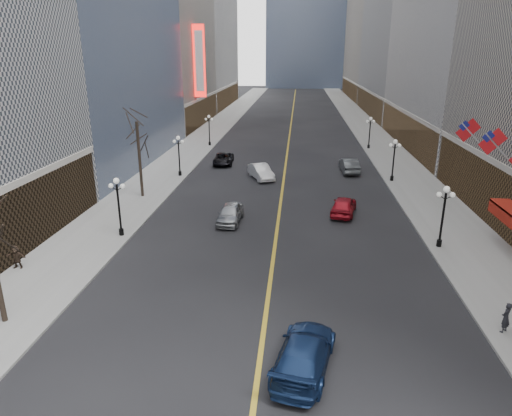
% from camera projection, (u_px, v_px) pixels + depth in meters
% --- Properties ---
extents(sidewalk_east, '(6.00, 230.00, 0.15)m').
position_uv_depth(sidewalk_east, '(379.00, 144.00, 70.42)').
color(sidewalk_east, gray).
rests_on(sidewalk_east, ground).
extents(sidewalk_west, '(6.00, 230.00, 0.15)m').
position_uv_depth(sidewalk_west, '(201.00, 141.00, 72.85)').
color(sidewalk_west, gray).
rests_on(sidewalk_west, ground).
extents(lane_line, '(0.25, 200.00, 0.02)m').
position_uv_depth(lane_line, '(290.00, 132.00, 81.08)').
color(lane_line, gold).
rests_on(lane_line, ground).
extents(streetlamp_east_1, '(1.26, 0.44, 4.52)m').
position_uv_depth(streetlamp_east_1, '(444.00, 210.00, 31.99)').
color(streetlamp_east_1, black).
rests_on(streetlamp_east_1, sidewalk_east).
extents(streetlamp_east_2, '(1.26, 0.44, 4.52)m').
position_uv_depth(streetlamp_east_2, '(394.00, 156.00, 48.96)').
color(streetlamp_east_2, black).
rests_on(streetlamp_east_2, sidewalk_east).
extents(streetlamp_east_3, '(1.26, 0.44, 4.52)m').
position_uv_depth(streetlamp_east_3, '(370.00, 129.00, 65.93)').
color(streetlamp_east_3, black).
rests_on(streetlamp_east_3, sidewalk_east).
extents(streetlamp_west_1, '(1.26, 0.44, 4.52)m').
position_uv_depth(streetlamp_west_1, '(118.00, 201.00, 34.05)').
color(streetlamp_west_1, black).
rests_on(streetlamp_west_1, sidewalk_west).
extents(streetlamp_west_2, '(1.26, 0.44, 4.52)m').
position_uv_depth(streetlamp_west_2, '(179.00, 152.00, 51.01)').
color(streetlamp_west_2, black).
rests_on(streetlamp_west_2, sidewalk_west).
extents(streetlamp_west_3, '(1.26, 0.44, 4.52)m').
position_uv_depth(streetlamp_west_3, '(209.00, 127.00, 67.98)').
color(streetlamp_west_3, black).
rests_on(streetlamp_west_3, sidewalk_west).
extents(flag_4, '(2.87, 0.12, 2.87)m').
position_uv_depth(flag_4, '(495.00, 144.00, 32.16)').
color(flag_4, '#B2B2B7').
rests_on(flag_4, ground).
extents(flag_5, '(2.87, 0.12, 2.87)m').
position_uv_depth(flag_5, '(470.00, 132.00, 36.87)').
color(flag_5, '#B2B2B7').
rests_on(flag_5, ground).
extents(awning_c, '(1.40, 4.00, 0.93)m').
position_uv_depth(awning_c, '(508.00, 210.00, 31.56)').
color(awning_c, maroon).
rests_on(awning_c, ground).
extents(theatre_marquee, '(2.00, 0.55, 12.00)m').
position_uv_depth(theatre_marquee, '(199.00, 61.00, 78.60)').
color(theatre_marquee, red).
rests_on(theatre_marquee, ground).
extents(tree_west_far, '(3.60, 3.60, 7.92)m').
position_uv_depth(tree_west_far, '(137.00, 134.00, 42.54)').
color(tree_west_far, '#2D231C').
rests_on(tree_west_far, sidewalk_west).
extents(car_nb_near, '(2.01, 4.58, 1.54)m').
position_uv_depth(car_nb_near, '(230.00, 213.00, 37.77)').
color(car_nb_near, '#95989C').
rests_on(car_nb_near, ground).
extents(car_nb_mid, '(3.50, 5.14, 1.60)m').
position_uv_depth(car_nb_mid, '(261.00, 172.00, 50.88)').
color(car_nb_mid, silver).
rests_on(car_nb_mid, ground).
extents(car_nb_far, '(2.64, 5.19, 1.40)m').
position_uv_depth(car_nb_far, '(223.00, 159.00, 57.52)').
color(car_nb_far, black).
rests_on(car_nb_far, ground).
extents(car_sb_near, '(3.34, 5.89, 1.61)m').
position_uv_depth(car_sb_near, '(304.00, 353.00, 20.12)').
color(car_sb_near, navy).
rests_on(car_sb_near, ground).
extents(car_sb_mid, '(2.86, 5.02, 1.61)m').
position_uv_depth(car_sb_mid, '(344.00, 205.00, 39.62)').
color(car_sb_mid, maroon).
rests_on(car_sb_mid, ground).
extents(car_sb_far, '(2.11, 5.19, 1.68)m').
position_uv_depth(car_sb_far, '(349.00, 165.00, 53.56)').
color(car_sb_far, '#4B4F53').
rests_on(car_sb_far, ground).
extents(ped_ne_corner, '(0.72, 0.71, 1.61)m').
position_uv_depth(ped_ne_corner, '(506.00, 318.00, 22.55)').
color(ped_ne_corner, black).
rests_on(ped_ne_corner, sidewalk_east).
extents(ped_west_far, '(1.47, 0.44, 1.58)m').
position_uv_depth(ped_west_far, '(16.00, 257.00, 29.33)').
color(ped_west_far, '#31251B').
rests_on(ped_west_far, sidewalk_west).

